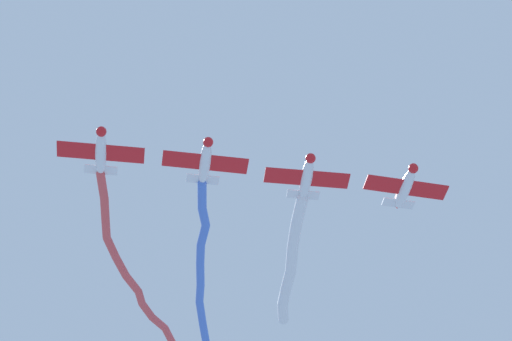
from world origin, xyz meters
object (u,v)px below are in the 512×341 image
object	(u,v)px
airplane_lead	(101,151)
airplane_right_wing	(307,177)
airplane_left_wing	(205,161)
airplane_slot	(406,187)

from	to	relation	value
airplane_lead	airplane_right_wing	xyz separation A→B (m)	(-8.40, -11.36, 0.00)
airplane_lead	airplane_right_wing	distance (m)	14.13
airplane_lead	airplane_left_wing	size ratio (longest dim) A/B	0.99
airplane_lead	airplane_slot	size ratio (longest dim) A/B	0.97
airplane_left_wing	airplane_right_wing	world-z (taller)	airplane_left_wing
airplane_slot	airplane_lead	bearing A→B (deg)	-91.10
airplane_left_wing	airplane_right_wing	xyz separation A→B (m)	(-4.20, -5.68, -0.30)
airplane_left_wing	airplane_right_wing	distance (m)	7.07
airplane_left_wing	airplane_lead	bearing A→B (deg)	-88.10
airplane_lead	airplane_left_wing	world-z (taller)	airplane_left_wing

